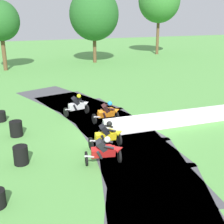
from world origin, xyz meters
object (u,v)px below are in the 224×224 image
(motorcycle_trailing_orange, at_px, (107,112))
(tire_stack_mid_a, at_px, (21,155))
(tire_stack_mid_b, at_px, (16,129))
(motorcycle_chase_yellow, at_px, (107,135))
(motorcycle_fourth_white, at_px, (78,105))
(motorcycle_lead_red, at_px, (105,151))
(tire_stack_far, at_px, (0,116))

(motorcycle_trailing_orange, relative_size, tire_stack_mid_a, 2.11)
(motorcycle_trailing_orange, distance_m, tire_stack_mid_b, 5.10)
(motorcycle_trailing_orange, height_order, tire_stack_mid_b, motorcycle_trailing_orange)
(motorcycle_chase_yellow, bearing_deg, motorcycle_fourth_white, 90.67)
(motorcycle_lead_red, relative_size, tire_stack_mid_b, 2.13)
(motorcycle_lead_red, distance_m, tire_stack_mid_a, 3.54)
(motorcycle_lead_red, distance_m, tire_stack_far, 8.22)
(motorcycle_chase_yellow, height_order, motorcycle_trailing_orange, motorcycle_chase_yellow)
(tire_stack_mid_b, bearing_deg, tire_stack_mid_a, -90.78)
(tire_stack_mid_a, distance_m, tire_stack_far, 5.91)
(tire_stack_far, bearing_deg, motorcycle_fourth_white, -7.24)
(tire_stack_far, bearing_deg, motorcycle_chase_yellow, -51.09)
(motorcycle_lead_red, height_order, motorcycle_fourth_white, motorcycle_fourth_white)
(motorcycle_chase_yellow, height_order, tire_stack_mid_a, motorcycle_chase_yellow)
(tire_stack_mid_b, bearing_deg, motorcycle_trailing_orange, 2.13)
(tire_stack_mid_b, xyz_separation_m, tire_stack_far, (-0.71, 2.65, -0.10))
(tire_stack_mid_a, relative_size, tire_stack_mid_b, 1.00)
(tire_stack_mid_a, bearing_deg, tire_stack_far, 96.43)
(motorcycle_trailing_orange, xyz_separation_m, tire_stack_far, (-5.79, 2.46, -0.33))
(tire_stack_mid_a, xyz_separation_m, tire_stack_far, (-0.66, 5.87, -0.10))
(motorcycle_lead_red, bearing_deg, tire_stack_mid_a, 157.87)
(motorcycle_chase_yellow, height_order, motorcycle_fourth_white, motorcycle_fourth_white)
(motorcycle_trailing_orange, relative_size, tire_stack_far, 2.69)
(motorcycle_lead_red, distance_m, motorcycle_trailing_orange, 5.09)
(motorcycle_chase_yellow, distance_m, tire_stack_mid_b, 4.93)
(motorcycle_lead_red, xyz_separation_m, motorcycle_trailing_orange, (1.86, 4.74, -0.01))
(motorcycle_trailing_orange, distance_m, motorcycle_fourth_white, 2.27)
(motorcycle_trailing_orange, xyz_separation_m, motorcycle_fourth_white, (-1.27, 1.89, 0.03))
(motorcycle_chase_yellow, xyz_separation_m, motorcycle_trailing_orange, (1.21, 3.22, -0.02))
(tire_stack_far, bearing_deg, motorcycle_trailing_orange, -23.01)
(motorcycle_lead_red, xyz_separation_m, motorcycle_fourth_white, (0.59, 6.63, 0.02))
(tire_stack_mid_a, height_order, tire_stack_mid_b, same)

